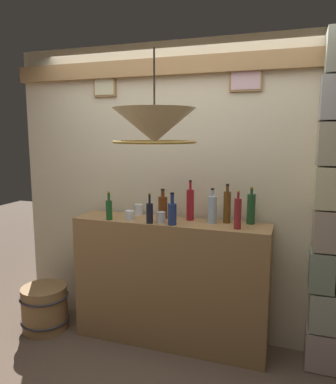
{
  "coord_description": "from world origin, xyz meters",
  "views": [
    {
      "loc": [
        0.96,
        -2.0,
        1.8
      ],
      "look_at": [
        0.0,
        0.79,
        1.33
      ],
      "focal_mm": 34.79,
      "sensor_mm": 36.0,
      "label": 1
    }
  ],
  "objects_px": {
    "liquor_bottle_mezcal": "(238,213)",
    "liquor_bottle_sherry": "(227,206)",
    "liquor_bottle_rum": "(172,213)",
    "wooden_barrel": "(45,308)",
    "liquor_bottle_gin": "(190,204)",
    "liquor_bottle_vermouth": "(109,209)",
    "liquor_bottle_rye": "(212,209)",
    "liquor_bottle_brandy": "(163,207)",
    "glass_tumbler_highball": "(139,210)",
    "liquor_bottle_bourbon": "(251,209)",
    "glass_tumbler_shot": "(161,217)",
    "glass_tumbler_rocks": "(130,215)",
    "liquor_bottle_whiskey": "(150,213)",
    "pendant_lamp": "(154,127)"
  },
  "relations": [
    {
      "from": "liquor_bottle_mezcal",
      "to": "liquor_bottle_sherry",
      "type": "relative_size",
      "value": 0.93
    },
    {
      "from": "liquor_bottle_mezcal",
      "to": "glass_tumbler_rocks",
      "type": "xyz_separation_m",
      "value": [
        -0.9,
        0.01,
        -0.08
      ]
    },
    {
      "from": "liquor_bottle_vermouth",
      "to": "liquor_bottle_rum",
      "type": "height_order",
      "value": "liquor_bottle_rum"
    },
    {
      "from": "liquor_bottle_rum",
      "to": "pendant_lamp",
      "type": "xyz_separation_m",
      "value": [
        0.07,
        -0.56,
        0.66
      ]
    },
    {
      "from": "liquor_bottle_mezcal",
      "to": "liquor_bottle_rye",
      "type": "height_order",
      "value": "liquor_bottle_mezcal"
    },
    {
      "from": "liquor_bottle_whiskey",
      "to": "glass_tumbler_rocks",
      "type": "distance_m",
      "value": 0.22
    },
    {
      "from": "glass_tumbler_shot",
      "to": "liquor_bottle_rum",
      "type": "bearing_deg",
      "value": -20.69
    },
    {
      "from": "glass_tumbler_highball",
      "to": "wooden_barrel",
      "type": "relative_size",
      "value": 0.22
    },
    {
      "from": "liquor_bottle_gin",
      "to": "glass_tumbler_highball",
      "type": "distance_m",
      "value": 0.5
    },
    {
      "from": "liquor_bottle_brandy",
      "to": "glass_tumbler_rocks",
      "type": "height_order",
      "value": "liquor_bottle_brandy"
    },
    {
      "from": "glass_tumbler_rocks",
      "to": "glass_tumbler_highball",
      "type": "xyz_separation_m",
      "value": [
        -0.0,
        0.19,
        0.01
      ]
    },
    {
      "from": "liquor_bottle_sherry",
      "to": "liquor_bottle_whiskey",
      "type": "bearing_deg",
      "value": -159.26
    },
    {
      "from": "glass_tumbler_shot",
      "to": "glass_tumbler_highball",
      "type": "bearing_deg",
      "value": 144.38
    },
    {
      "from": "liquor_bottle_mezcal",
      "to": "pendant_lamp",
      "type": "bearing_deg",
      "value": -126.43
    },
    {
      "from": "liquor_bottle_bourbon",
      "to": "liquor_bottle_sherry",
      "type": "height_order",
      "value": "liquor_bottle_sherry"
    },
    {
      "from": "liquor_bottle_gin",
      "to": "liquor_bottle_rye",
      "type": "xyz_separation_m",
      "value": [
        0.19,
        -0.04,
        -0.02
      ]
    },
    {
      "from": "liquor_bottle_bourbon",
      "to": "glass_tumbler_rocks",
      "type": "bearing_deg",
      "value": -169.63
    },
    {
      "from": "glass_tumbler_rocks",
      "to": "glass_tumbler_highball",
      "type": "relative_size",
      "value": 0.84
    },
    {
      "from": "glass_tumbler_rocks",
      "to": "glass_tumbler_highball",
      "type": "distance_m",
      "value": 0.19
    },
    {
      "from": "glass_tumbler_shot",
      "to": "liquor_bottle_rye",
      "type": "bearing_deg",
      "value": 16.63
    },
    {
      "from": "glass_tumbler_shot",
      "to": "liquor_bottle_brandy",
      "type": "bearing_deg",
      "value": 104.44
    },
    {
      "from": "liquor_bottle_rye",
      "to": "liquor_bottle_bourbon",
      "type": "bearing_deg",
      "value": 14.17
    },
    {
      "from": "liquor_bottle_bourbon",
      "to": "glass_tumbler_shot",
      "type": "height_order",
      "value": "liquor_bottle_bourbon"
    },
    {
      "from": "liquor_bottle_rye",
      "to": "liquor_bottle_rum",
      "type": "height_order",
      "value": "liquor_bottle_rye"
    },
    {
      "from": "liquor_bottle_gin",
      "to": "liquor_bottle_vermouth",
      "type": "relative_size",
      "value": 1.4
    },
    {
      "from": "liquor_bottle_rye",
      "to": "wooden_barrel",
      "type": "distance_m",
      "value": 1.82
    },
    {
      "from": "liquor_bottle_rum",
      "to": "glass_tumbler_rocks",
      "type": "bearing_deg",
      "value": 172.07
    },
    {
      "from": "liquor_bottle_mezcal",
      "to": "pendant_lamp",
      "type": "xyz_separation_m",
      "value": [
        -0.44,
        -0.6,
        0.64
      ]
    },
    {
      "from": "liquor_bottle_gin",
      "to": "liquor_bottle_sherry",
      "type": "height_order",
      "value": "liquor_bottle_gin"
    },
    {
      "from": "glass_tumbler_rocks",
      "to": "liquor_bottle_gin",
      "type": "bearing_deg",
      "value": 16.42
    },
    {
      "from": "liquor_bottle_mezcal",
      "to": "liquor_bottle_gin",
      "type": "relative_size",
      "value": 0.88
    },
    {
      "from": "liquor_bottle_rum",
      "to": "wooden_barrel",
      "type": "bearing_deg",
      "value": -177.48
    },
    {
      "from": "liquor_bottle_bourbon",
      "to": "liquor_bottle_rye",
      "type": "relative_size",
      "value": 1.06
    },
    {
      "from": "liquor_bottle_sherry",
      "to": "liquor_bottle_rum",
      "type": "distance_m",
      "value": 0.45
    },
    {
      "from": "liquor_bottle_sherry",
      "to": "liquor_bottle_rum",
      "type": "bearing_deg",
      "value": -152.36
    },
    {
      "from": "glass_tumbler_shot",
      "to": "pendant_lamp",
      "type": "relative_size",
      "value": 0.15
    },
    {
      "from": "liquor_bottle_gin",
      "to": "liquor_bottle_rum",
      "type": "xyz_separation_m",
      "value": [
        -0.09,
        -0.2,
        -0.04
      ]
    },
    {
      "from": "liquor_bottle_gin",
      "to": "liquor_bottle_mezcal",
      "type": "bearing_deg",
      "value": -20.73
    },
    {
      "from": "liquor_bottle_gin",
      "to": "liquor_bottle_whiskey",
      "type": "height_order",
      "value": "liquor_bottle_gin"
    },
    {
      "from": "glass_tumbler_highball",
      "to": "liquor_bottle_sherry",
      "type": "bearing_deg",
      "value": -2.85
    },
    {
      "from": "liquor_bottle_brandy",
      "to": "glass_tumbler_highball",
      "type": "xyz_separation_m",
      "value": [
        -0.25,
        0.06,
        -0.05
      ]
    },
    {
      "from": "glass_tumbler_rocks",
      "to": "liquor_bottle_bourbon",
      "type": "bearing_deg",
      "value": 10.37
    },
    {
      "from": "liquor_bottle_rye",
      "to": "liquor_bottle_whiskey",
      "type": "distance_m",
      "value": 0.5
    },
    {
      "from": "liquor_bottle_bourbon",
      "to": "wooden_barrel",
      "type": "bearing_deg",
      "value": -170.94
    },
    {
      "from": "liquor_bottle_bourbon",
      "to": "glass_tumbler_rocks",
      "type": "relative_size",
      "value": 3.79
    },
    {
      "from": "liquor_bottle_gin",
      "to": "liquor_bottle_rum",
      "type": "relative_size",
      "value": 1.3
    },
    {
      "from": "liquor_bottle_rum",
      "to": "glass_tumbler_shot",
      "type": "relative_size",
      "value": 2.96
    },
    {
      "from": "liquor_bottle_mezcal",
      "to": "wooden_barrel",
      "type": "xyz_separation_m",
      "value": [
        -1.73,
        -0.09,
        -1.0
      ]
    },
    {
      "from": "liquor_bottle_mezcal",
      "to": "liquor_bottle_sherry",
      "type": "xyz_separation_m",
      "value": [
        -0.11,
        0.17,
        0.01
      ]
    },
    {
      "from": "liquor_bottle_rye",
      "to": "wooden_barrel",
      "type": "bearing_deg",
      "value": -171.98
    }
  ]
}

